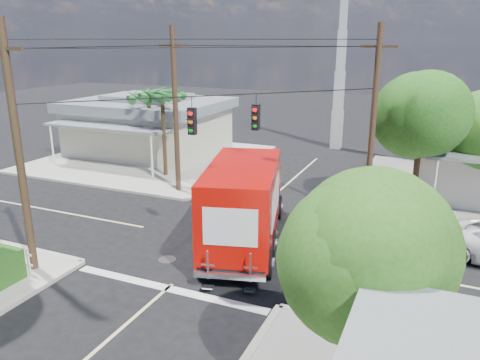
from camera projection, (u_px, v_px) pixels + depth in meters
The scene contains 13 objects.
ground at pixel (221, 241), 19.99m from camera, with size 120.00×120.00×0.00m, color black.
sidewalk_nw at pixel (151, 159), 33.69m from camera, with size 14.12×14.12×0.14m.
road_markings at pixel (205, 255), 18.70m from camera, with size 32.00×32.00×0.01m.
building_nw at pixel (149, 125), 34.89m from camera, with size 10.80×10.20×4.30m.
radio_tower at pixel (340, 76), 35.74m from camera, with size 0.80×0.80×17.00m.
tree_ne_front at pixel (422, 118), 21.80m from camera, with size 4.21×4.14×6.66m.
tree_ne_back at pixel (480, 127), 22.90m from camera, with size 3.77×3.66×5.82m.
tree_se at pixel (370, 250), 9.79m from camera, with size 3.67×3.54×5.62m.
palm_nw_front at pixel (162, 96), 28.00m from camera, with size 3.01×3.08×5.59m.
palm_nw_back at pixel (149, 98), 30.19m from camera, with size 3.01×3.08×5.19m.
utility_poles at pixel (204, 125), 20.66m from camera, with size 12.00×10.68×9.00m.
vending_boxes at pixel (397, 202), 22.75m from camera, with size 1.90×0.50×1.10m.
delivery_truck at pixel (245, 202), 19.28m from camera, with size 4.61×8.73×3.63m.
Camera 1 is at (8.09, -16.54, 8.26)m, focal length 35.00 mm.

